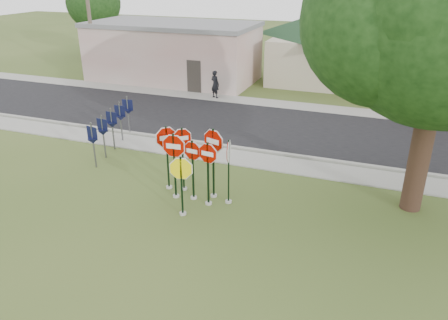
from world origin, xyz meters
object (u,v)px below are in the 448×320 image
at_px(stop_sign_yellow, 181,179).
at_px(pedestrian, 215,84).
at_px(stop_sign_left, 174,156).
at_px(utility_pole_near, 89,12).
at_px(stop_sign_center, 193,163).
at_px(oak_tree, 448,11).

relative_size(stop_sign_yellow, pedestrian, 1.30).
distance_m(stop_sign_left, utility_pole_near, 19.57).
bearing_deg(stop_sign_center, stop_sign_left, -170.45).
height_order(stop_sign_center, pedestrian, stop_sign_center).
relative_size(oak_tree, pedestrian, 6.08).
bearing_deg(oak_tree, pedestrian, 137.41).
relative_size(stop_sign_left, utility_pole_near, 0.28).
height_order(stop_sign_yellow, stop_sign_left, stop_sign_left).
xyz_separation_m(stop_sign_yellow, utility_pole_near, (-14.16, 14.95, 3.59)).
bearing_deg(stop_sign_left, utility_pole_near, 133.92).
relative_size(stop_sign_left, pedestrian, 1.49).
height_order(stop_sign_center, stop_sign_yellow, stop_sign_center).
distance_m(stop_sign_yellow, stop_sign_left, 1.34).
distance_m(stop_sign_center, stop_sign_yellow, 1.18).
xyz_separation_m(stop_sign_center, pedestrian, (-4.22, 12.81, -0.50)).
height_order(oak_tree, pedestrian, oak_tree).
bearing_deg(utility_pole_near, stop_sign_yellow, -46.56).
xyz_separation_m(stop_sign_center, stop_sign_yellow, (0.11, -1.17, -0.07)).
height_order(stop_sign_left, pedestrian, stop_sign_left).
height_order(stop_sign_yellow, utility_pole_near, utility_pole_near).
height_order(stop_sign_yellow, pedestrian, stop_sign_yellow).
distance_m(stop_sign_yellow, utility_pole_near, 20.90).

